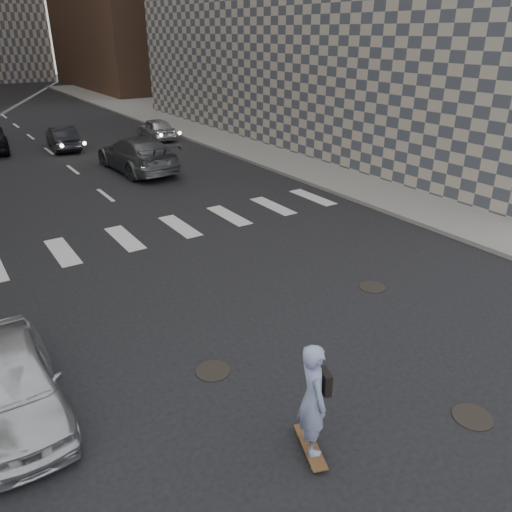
{
  "coord_description": "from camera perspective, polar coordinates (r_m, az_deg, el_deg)",
  "views": [
    {
      "loc": [
        -5.8,
        -6.1,
        6.26
      ],
      "look_at": [
        0.25,
        3.02,
        1.3
      ],
      "focal_mm": 35.0,
      "sensor_mm": 36.0,
      "label": 1
    }
  ],
  "objects": [
    {
      "name": "traffic_car_d",
      "position": [
        32.86,
        -11.4,
        14.09
      ],
      "size": [
        1.7,
        3.87,
        1.3
      ],
      "primitive_type": "imported",
      "rotation": [
        0.0,
        0.0,
        3.1
      ],
      "color": "silver",
      "rests_on": "ground"
    },
    {
      "name": "silver_sedan",
      "position": [
        9.9,
        -26.21,
        -12.95
      ],
      "size": [
        1.66,
        3.93,
        1.32
      ],
      "primitive_type": "imported",
      "rotation": [
        0.0,
        0.0,
        -0.03
      ],
      "color": "silver",
      "rests_on": "ground"
    },
    {
      "name": "manhole_c",
      "position": [
        13.69,
        13.14,
        -3.47
      ],
      "size": [
        0.7,
        0.7,
        0.02
      ],
      "primitive_type": "cylinder",
      "color": "black",
      "rests_on": "ground"
    },
    {
      "name": "traffic_car_e",
      "position": [
        31.34,
        -21.21,
        12.46
      ],
      "size": [
        1.69,
        4.01,
        1.29
      ],
      "primitive_type": "imported",
      "rotation": [
        0.0,
        0.0,
        3.06
      ],
      "color": "black",
      "rests_on": "ground"
    },
    {
      "name": "manhole_a",
      "position": [
        10.05,
        23.51,
        -16.52
      ],
      "size": [
        0.7,
        0.7,
        0.02
      ],
      "primitive_type": "cylinder",
      "color": "black",
      "rests_on": "ground"
    },
    {
      "name": "skateboarder",
      "position": [
        8.05,
        6.57,
        -15.87
      ],
      "size": [
        0.68,
        1.06,
        2.05
      ],
      "rotation": [
        0.0,
        0.0,
        -0.35
      ],
      "color": "brown",
      "rests_on": "ground"
    },
    {
      "name": "sidewalk_right",
      "position": [
        33.64,
        4.38,
        13.72
      ],
      "size": [
        13.0,
        80.0,
        0.15
      ],
      "primitive_type": "cube",
      "color": "gray",
      "rests_on": "ground"
    },
    {
      "name": "traffic_car_b",
      "position": [
        25.19,
        -13.45,
        11.28
      ],
      "size": [
        2.55,
        5.8,
        1.66
      ],
      "primitive_type": "imported",
      "rotation": [
        0.0,
        0.0,
        3.18
      ],
      "color": "#55585D",
      "rests_on": "ground"
    },
    {
      "name": "ground",
      "position": [
        10.49,
        8.21,
        -12.55
      ],
      "size": [
        160.0,
        160.0,
        0.0
      ],
      "primitive_type": "plane",
      "color": "black",
      "rests_on": "ground"
    },
    {
      "name": "manhole_b",
      "position": [
        10.33,
        -4.95,
        -12.94
      ],
      "size": [
        0.7,
        0.7,
        0.02
      ],
      "primitive_type": "cylinder",
      "color": "black",
      "rests_on": "ground"
    }
  ]
}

